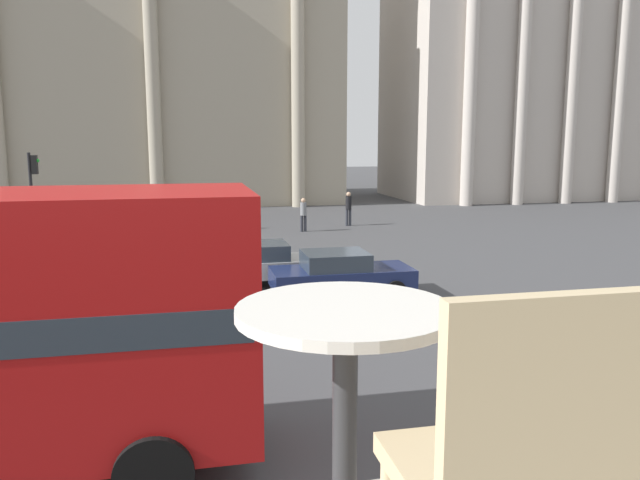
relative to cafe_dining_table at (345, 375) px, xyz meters
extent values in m
cylinder|color=black|center=(-0.90, 8.41, -3.52)|extent=(1.01, 0.22, 1.01)
cylinder|color=black|center=(-0.90, 5.95, -3.52)|extent=(1.01, 0.22, 1.01)
cylinder|color=#2D2D30|center=(0.00, 0.00, -0.18)|extent=(0.07, 0.07, 0.68)
cylinder|color=silver|center=(0.00, 0.00, 0.18)|extent=(0.60, 0.60, 0.03)
cube|color=#D1B789|center=(0.20, -0.45, -0.07)|extent=(0.40, 0.40, 0.05)
cube|color=#D1B789|center=(0.20, -0.63, 0.16)|extent=(0.40, 0.04, 0.42)
cube|color=#A39984|center=(-6.82, 46.98, 5.75)|extent=(35.51, 11.41, 19.56)
cylinder|color=#A39984|center=(-2.09, 40.83, 4.29)|extent=(0.90, 0.90, 16.62)
cylinder|color=#A39984|center=(7.38, 40.83, 4.29)|extent=(0.90, 0.90, 16.62)
cube|color=#BCB2A8|center=(30.75, 44.94, 5.81)|extent=(29.24, 11.01, 19.68)
cylinder|color=#BCB2A8|center=(19.06, 38.99, 4.34)|extent=(0.90, 0.90, 16.72)
cylinder|color=#BCB2A8|center=(22.95, 38.99, 4.34)|extent=(0.90, 0.90, 16.72)
cylinder|color=#BCB2A8|center=(26.85, 38.99, 4.34)|extent=(0.90, 0.90, 16.72)
cylinder|color=#BCB2A8|center=(30.75, 38.99, 4.34)|extent=(0.90, 0.90, 16.72)
cylinder|color=black|center=(-3.05, 15.58, -2.40)|extent=(0.12, 0.12, 3.24)
cube|color=black|center=(-2.87, 15.58, -1.23)|extent=(0.20, 0.24, 0.70)
sphere|color=gold|center=(-2.76, 15.58, -1.08)|extent=(0.14, 0.14, 0.14)
cylinder|color=black|center=(-5.97, 23.49, -1.94)|extent=(0.12, 0.12, 4.16)
cube|color=black|center=(-5.79, 23.49, -0.31)|extent=(0.20, 0.24, 0.70)
sphere|color=green|center=(-5.68, 23.49, -0.16)|extent=(0.14, 0.14, 0.14)
cylinder|color=black|center=(3.46, 18.99, -3.73)|extent=(0.60, 0.18, 0.60)
cylinder|color=black|center=(3.46, 17.24, -3.73)|extent=(0.60, 0.18, 0.60)
cylinder|color=black|center=(0.66, 18.99, -3.73)|extent=(0.60, 0.18, 0.60)
cylinder|color=black|center=(0.66, 17.24, -3.73)|extent=(0.60, 0.18, 0.60)
cube|color=#B2B5BA|center=(2.06, 18.12, -3.45)|extent=(4.20, 1.75, 0.55)
cube|color=#2D3842|center=(1.86, 18.12, -2.93)|extent=(1.89, 1.61, 0.50)
cylinder|color=black|center=(5.53, 16.94, -3.73)|extent=(0.60, 0.18, 0.60)
cylinder|color=black|center=(5.53, 15.19, -3.73)|extent=(0.60, 0.18, 0.60)
cylinder|color=black|center=(2.73, 16.94, -3.73)|extent=(0.60, 0.18, 0.60)
cylinder|color=black|center=(2.73, 15.19, -3.73)|extent=(0.60, 0.18, 0.60)
cube|color=#19234C|center=(4.13, 16.07, -3.45)|extent=(4.20, 1.75, 0.55)
cube|color=#2D3842|center=(3.93, 16.07, -2.93)|extent=(1.89, 1.61, 0.50)
cylinder|color=#282B33|center=(5.40, 29.22, -3.61)|extent=(0.14, 0.14, 0.83)
cylinder|color=#282B33|center=(5.58, 29.22, -3.61)|extent=(0.14, 0.14, 0.83)
cylinder|color=slate|center=(5.49, 29.22, -2.87)|extent=(0.32, 0.32, 0.66)
sphere|color=tan|center=(5.49, 29.22, -2.43)|extent=(0.22, 0.22, 0.22)
cylinder|color=#282B33|center=(8.19, 30.81, -3.58)|extent=(0.14, 0.14, 0.89)
cylinder|color=#282B33|center=(8.37, 30.81, -3.58)|extent=(0.14, 0.14, 0.89)
cylinder|color=black|center=(8.28, 30.81, -2.79)|extent=(0.32, 0.32, 0.70)
sphere|color=tan|center=(8.28, 30.81, -2.31)|extent=(0.24, 0.24, 0.24)
cylinder|color=#282B33|center=(1.28, 30.69, -3.60)|extent=(0.14, 0.14, 0.84)
cylinder|color=#282B33|center=(1.46, 30.69, -3.60)|extent=(0.14, 0.14, 0.84)
cylinder|color=#606638|center=(1.37, 30.69, -2.85)|extent=(0.32, 0.32, 0.67)
sphere|color=tan|center=(1.37, 30.69, -2.40)|extent=(0.23, 0.23, 0.23)
camera|label=1|loc=(-0.42, -1.58, 0.64)|focal=35.00mm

